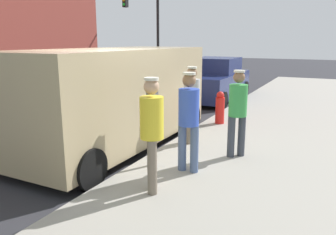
# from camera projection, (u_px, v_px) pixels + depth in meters

# --- Properties ---
(ground_plane) EXTENTS (80.00, 80.00, 0.00)m
(ground_plane) POSITION_uv_depth(u_px,v_px,m) (108.00, 154.00, 7.09)
(ground_plane) COLOR #2D2D33
(sidewalk_slab) EXTENTS (5.00, 32.00, 0.15)m
(sidewalk_slab) POSITION_uv_depth(u_px,v_px,m) (282.00, 180.00, 5.56)
(sidewalk_slab) COLOR #9E998E
(sidewalk_slab) RESTS_ON ground
(parking_meter_near) EXTENTS (0.14, 0.18, 1.52)m
(parking_meter_near) POSITION_uv_depth(u_px,v_px,m) (152.00, 108.00, 5.81)
(parking_meter_near) COLOR gray
(parking_meter_near) RESTS_ON sidewalk_slab
(pedestrian_in_blue) EXTENTS (0.36, 0.34, 1.68)m
(pedestrian_in_blue) POSITION_uv_depth(u_px,v_px,m) (189.00, 116.00, 5.56)
(pedestrian_in_blue) COLOR #4C608C
(pedestrian_in_blue) RESTS_ON sidewalk_slab
(pedestrian_in_gray) EXTENTS (0.34, 0.36, 1.64)m
(pedestrian_in_gray) POSITION_uv_depth(u_px,v_px,m) (192.00, 100.00, 7.18)
(pedestrian_in_gray) COLOR #726656
(pedestrian_in_gray) RESTS_ON sidewalk_slab
(pedestrian_in_green) EXTENTS (0.34, 0.34, 1.64)m
(pedestrian_in_green) POSITION_uv_depth(u_px,v_px,m) (238.00, 108.00, 6.30)
(pedestrian_in_green) COLOR #383D47
(pedestrian_in_green) RESTS_ON sidewalk_slab
(pedestrian_in_yellow) EXTENTS (0.34, 0.34, 1.68)m
(pedestrian_in_yellow) POSITION_uv_depth(u_px,v_px,m) (152.00, 128.00, 4.81)
(pedestrian_in_yellow) COLOR #726656
(pedestrian_in_yellow) RESTS_ON sidewalk_slab
(parked_van) EXTENTS (2.18, 5.23, 2.15)m
(parked_van) POSITION_uv_depth(u_px,v_px,m) (114.00, 95.00, 7.35)
(parked_van) COLOR tan
(parked_van) RESTS_ON ground
(parked_sedan_ahead) EXTENTS (2.00, 4.43, 1.65)m
(parked_sedan_ahead) POSITION_uv_depth(u_px,v_px,m) (214.00, 81.00, 13.41)
(parked_sedan_ahead) COLOR navy
(parked_sedan_ahead) RESTS_ON ground
(traffic_light_corner) EXTENTS (2.48, 0.42, 5.20)m
(traffic_light_corner) POSITION_uv_depth(u_px,v_px,m) (145.00, 19.00, 19.88)
(traffic_light_corner) COLOR black
(traffic_light_corner) RESTS_ON ground
(fire_hydrant) EXTENTS (0.24, 0.24, 0.86)m
(fire_hydrant) POSITION_uv_depth(u_px,v_px,m) (220.00, 108.00, 8.98)
(fire_hydrant) COLOR red
(fire_hydrant) RESTS_ON sidewalk_slab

